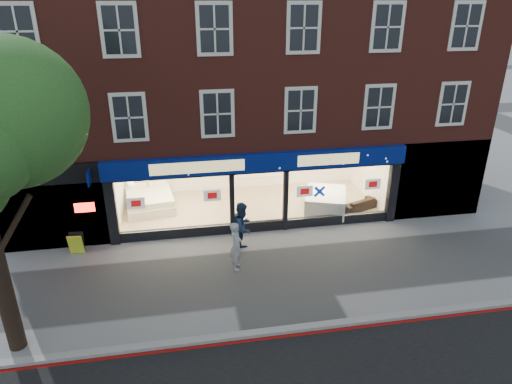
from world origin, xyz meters
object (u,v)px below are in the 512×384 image
object	(u,v)px
sofa	(359,203)
display_bed	(150,199)
pedestrian_grey	(236,246)
mattress_stack	(325,201)
a_board	(76,244)
pedestrian_blue	(243,227)

from	to	relation	value
sofa	display_bed	bearing A→B (deg)	-32.69
sofa	pedestrian_grey	bearing A→B (deg)	9.92
mattress_stack	a_board	xyz separation A→B (m)	(-9.89, -1.70, -0.11)
a_board	pedestrian_blue	size ratio (longest dim) A/B	0.42
display_bed	mattress_stack	distance (m)	7.60
pedestrian_blue	sofa	bearing A→B (deg)	-30.11
mattress_stack	sofa	xyz separation A→B (m)	(1.50, -0.11, -0.17)
sofa	a_board	bearing A→B (deg)	-13.52
display_bed	pedestrian_blue	bearing A→B (deg)	-57.41
mattress_stack	sofa	world-z (taller)	mattress_stack
a_board	pedestrian_grey	size ratio (longest dim) A/B	0.46
a_board	pedestrian_blue	distance (m)	6.03
display_bed	mattress_stack	bearing A→B (deg)	-19.79
mattress_stack	sofa	size ratio (longest dim) A/B	1.51
display_bed	a_board	size ratio (longest dim) A/B	3.34
pedestrian_blue	mattress_stack	bearing A→B (deg)	-21.44
pedestrian_grey	pedestrian_blue	world-z (taller)	pedestrian_blue
display_bed	mattress_stack	xyz separation A→B (m)	(7.42, -1.66, 0.03)
mattress_stack	pedestrian_blue	xyz separation A→B (m)	(-3.94, -2.51, 0.43)
sofa	a_board	size ratio (longest dim) A/B	2.10
mattress_stack	pedestrian_blue	distance (m)	4.70
a_board	pedestrian_blue	xyz separation A→B (m)	(5.95, -0.81, 0.55)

